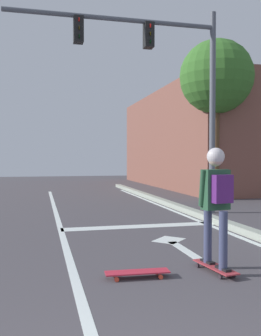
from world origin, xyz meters
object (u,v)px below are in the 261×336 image
Objects in this scene: traffic_signal_mast at (161,68)px; roadside_tree at (216,77)px; skateboard at (215,267)px; spare_skateboard at (137,272)px; skater at (216,193)px.

roadside_tree reaches higher than traffic_signal_mast.
roadside_tree is (3.89, 7.79, 4.30)m from skateboard.
skateboard is 1.06m from spare_skateboard.
spare_skateboard is (-1.06, 0.00, 0.00)m from skateboard.
traffic_signal_mast is (1.92, 4.90, 3.80)m from spare_skateboard.
traffic_signal_mast reaches higher than skater.
skater is at bearing -82.04° from skateboard.
skateboard is at bearing -0.13° from spare_skateboard.
skater reaches higher than spare_skateboard.
skateboard is 0.14× the size of roadside_tree.
skater is 9.33m from roadside_tree.
traffic_signal_mast is at bearing -136.36° from roadside_tree.
traffic_signal_mast is 4.21m from roadside_tree.
roadside_tree is at bearing 63.48° from skateboard.
skater is 1.45m from spare_skateboard.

